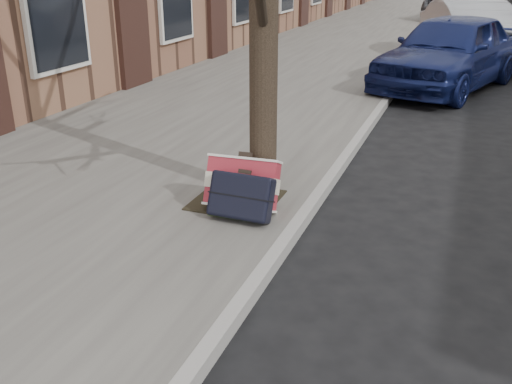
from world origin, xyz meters
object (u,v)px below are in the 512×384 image
at_px(suitcase_navy, 241,196).
at_px(car_near_front, 450,52).
at_px(suitcase_red, 242,184).
at_px(car_near_mid, 472,33).

xyz_separation_m(suitcase_navy, car_near_front, (1.46, 7.61, 0.39)).
distance_m(suitcase_red, car_near_mid, 11.06).
xyz_separation_m(suitcase_navy, car_near_mid, (1.82, 11.12, 0.40)).
bearing_deg(suitcase_navy, car_near_mid, 82.40).
bearing_deg(car_near_front, suitcase_red, -83.70).
xyz_separation_m(car_near_front, car_near_mid, (0.36, 3.51, 0.00)).
bearing_deg(suitcase_navy, car_near_front, 80.84).
relative_size(car_near_front, car_near_mid, 0.96).
bearing_deg(suitcase_red, car_near_front, 74.99).
height_order(suitcase_navy, car_near_mid, car_near_mid).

